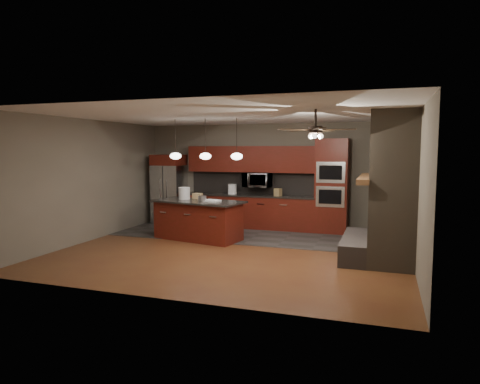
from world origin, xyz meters
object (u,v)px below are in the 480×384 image
at_px(white_bucket, 184,193).
at_px(cardboard_box, 197,196).
at_px(paint_can, 202,199).
at_px(counter_box, 278,192).
at_px(microwave, 257,180).
at_px(refrigerator, 169,189).
at_px(paint_tray, 212,201).
at_px(oven_tower, 332,186).
at_px(counter_bucket, 232,189).
at_px(kitchen_island, 198,220).

height_order(white_bucket, cardboard_box, white_bucket).
distance_m(paint_can, counter_box, 2.32).
relative_size(microwave, refrigerator, 0.37).
bearing_deg(paint_tray, oven_tower, 49.09).
distance_m(oven_tower, counter_bucket, 2.68).
height_order(cardboard_box, counter_box, counter_box).
distance_m(refrigerator, kitchen_island, 2.49).
distance_m(kitchen_island, paint_tray, 0.60).
bearing_deg(paint_tray, paint_can, -150.25).
xyz_separation_m(white_bucket, counter_bucket, (0.61, 1.70, -0.03)).
distance_m(white_bucket, counter_bucket, 1.81).
xyz_separation_m(oven_tower, paint_tray, (-2.51, -1.87, -0.25)).
distance_m(oven_tower, refrigerator, 4.56).
bearing_deg(counter_box, white_bucket, -114.75).
distance_m(counter_bucket, counter_box, 1.29).
relative_size(kitchen_island, paint_tray, 6.08).
xyz_separation_m(kitchen_island, counter_bucket, (0.19, 1.84, 0.57)).
xyz_separation_m(refrigerator, paint_can, (1.85, -1.86, 0.00)).
height_order(paint_can, paint_tray, paint_can).
relative_size(paint_tray, cardboard_box, 1.79).
xyz_separation_m(refrigerator, counter_box, (3.18, 0.03, 0.01)).
bearing_deg(cardboard_box, counter_box, 50.26).
height_order(kitchen_island, counter_bucket, counter_bucket).
relative_size(cardboard_box, counter_box, 1.09).
bearing_deg(white_bucket, microwave, 53.12).
height_order(paint_can, counter_bucket, counter_bucket).
xyz_separation_m(microwave, counter_bucket, (-0.70, -0.05, -0.26)).
height_order(paint_tray, counter_bucket, counter_bucket).
distance_m(paint_can, cardboard_box, 0.55).
xyz_separation_m(kitchen_island, paint_tray, (0.36, -0.04, 0.47)).
xyz_separation_m(paint_can, cardboard_box, (-0.32, 0.45, 0.00)).
bearing_deg(refrigerator, white_bucket, -51.85).
distance_m(microwave, kitchen_island, 2.25).
distance_m(cardboard_box, counter_bucket, 1.54).
height_order(microwave, white_bucket, microwave).
relative_size(oven_tower, kitchen_island, 1.04).
bearing_deg(kitchen_island, paint_can, -23.12).
relative_size(kitchen_island, paint_can, 11.84).
bearing_deg(white_bucket, paint_tray, -13.12).
distance_m(refrigerator, cardboard_box, 2.08).
xyz_separation_m(refrigerator, white_bucket, (1.27, -1.62, 0.08)).
height_order(white_bucket, counter_box, white_bucket).
relative_size(microwave, white_bucket, 2.52).
bearing_deg(counter_bucket, white_bucket, -109.90).
bearing_deg(counter_bucket, paint_tray, -84.95).
bearing_deg(kitchen_island, counter_box, 61.37).
xyz_separation_m(oven_tower, counter_box, (-1.38, -0.04, -0.19)).
bearing_deg(paint_can, oven_tower, 35.56).
bearing_deg(paint_can, counter_bucket, 88.87).
bearing_deg(white_bucket, refrigerator, 128.15).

